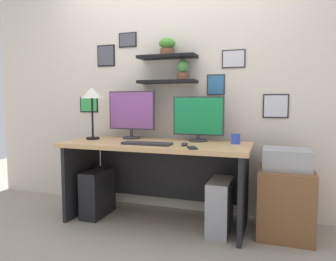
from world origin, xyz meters
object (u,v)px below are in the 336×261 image
desk_lamp (92,96)px  printer (287,159)px  cell_phone (192,148)px  computer_mouse (184,144)px  monitor_right (198,118)px  drawer_cabinet (285,202)px  desk (158,164)px  computer_tower_right (220,206)px  keyboard (147,143)px  coffee_mug (236,139)px  monitor_left (132,113)px  computer_tower_left (98,193)px

desk_lamp → printer: (1.82, 0.05, -0.53)m
cell_phone → computer_mouse: bearing=106.8°
printer → desk_lamp: bearing=-178.4°
monitor_right → drawer_cabinet: bearing=-9.6°
desk → desk_lamp: (-0.69, -0.02, 0.63)m
desk_lamp → computer_tower_right: bearing=-3.5°
monitor_right → drawer_cabinet: monitor_right is taller
cell_phone → printer: 0.81m
keyboard → computer_tower_right: bearing=10.3°
computer_tower_right → coffee_mug: bearing=61.1°
desk → printer: desk is taller
monitor_right → desk_lamp: desk_lamp is taller
printer → drawer_cabinet: bearing=-90.0°
monitor_right → computer_mouse: bearing=-96.2°
monitor_right → keyboard: monitor_right is taller
drawer_cabinet → computer_tower_right: bearing=-166.3°
computer_tower_right → monitor_right: bearing=134.5°
monitor_right → printer: size_ratio=1.28×
monitor_left → computer_mouse: size_ratio=5.46×
desk → coffee_mug: coffee_mug is taller
keyboard → desk_lamp: (-0.66, 0.19, 0.42)m
drawer_cabinet → computer_tower_left: bearing=-176.5°
desk_lamp → cell_phone: 1.21m
monitor_right → drawer_cabinet: 1.05m
monitor_left → desk: bearing=-25.0°
keyboard → computer_tower_right: (0.63, 0.11, -0.53)m
desk → desk_lamp: bearing=-178.1°
desk → drawer_cabinet: desk is taller
desk_lamp → drawer_cabinet: (1.82, 0.05, -0.89)m
desk → cell_phone: bearing=-36.9°
coffee_mug → drawer_cabinet: size_ratio=0.16×
monitor_right → desk_lamp: 1.07m
monitor_left → computer_mouse: bearing=-27.9°
monitor_right → keyboard: size_ratio=1.10×
desk_lamp → drawer_cabinet: bearing=1.6°
cell_phone → computer_tower_left: 1.17m
cell_phone → printer: (0.73, 0.33, -0.10)m
desk_lamp → coffee_mug: 1.45m
monitor_left → computer_tower_right: size_ratio=1.07×
computer_mouse → computer_tower_right: 0.62m
keyboard → coffee_mug: 0.79m
desk_lamp → coffee_mug: size_ratio=5.72×
printer → cell_phone: bearing=-155.3°
desk → drawer_cabinet: 1.16m
desk → coffee_mug: 0.75m
monitor_left → cell_phone: bearing=-31.8°
keyboard → cell_phone: (0.43, -0.09, -0.01)m
cell_phone → drawer_cabinet: (0.73, 0.33, -0.47)m
desk → computer_mouse: (0.31, -0.19, 0.22)m
keyboard → cell_phone: bearing=-11.9°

